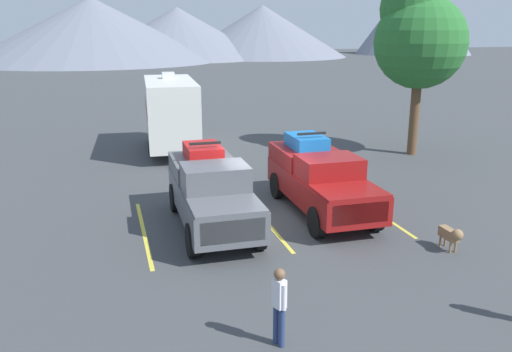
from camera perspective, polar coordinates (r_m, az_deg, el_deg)
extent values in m
plane|color=#3F4244|center=(16.95, 1.09, -4.93)|extent=(240.00, 240.00, 0.00)
cube|color=#595B60|center=(16.17, -4.72, -2.60)|extent=(2.09, 5.62, 0.89)
cube|color=#595B60|center=(14.14, -3.22, -3.24)|extent=(1.96, 1.59, 0.08)
cube|color=#595B60|center=(15.45, -4.44, -0.22)|extent=(1.92, 1.48, 0.79)
cube|color=slate|center=(14.89, -4.01, -0.68)|extent=(1.78, 0.24, 0.58)
cube|color=#595B60|center=(17.40, -5.72, 1.11)|extent=(2.01, 2.60, 0.50)
cube|color=silver|center=(13.61, -2.50, -5.99)|extent=(1.72, 0.08, 0.62)
cylinder|color=black|center=(14.78, 0.29, -6.19)|extent=(0.29, 0.94, 0.94)
cylinder|color=black|center=(14.43, -6.89, -6.89)|extent=(0.29, 0.94, 0.94)
cylinder|color=black|center=(18.26, -2.96, -1.85)|extent=(0.29, 0.94, 0.94)
cylinder|color=black|center=(17.97, -8.75, -2.31)|extent=(0.29, 0.94, 0.94)
cube|color=red|center=(17.28, -5.76, 2.64)|extent=(1.13, 1.66, 0.45)
cylinder|color=black|center=(16.82, -3.90, 2.30)|extent=(0.19, 0.44, 0.44)
cylinder|color=black|center=(16.67, -6.96, 2.09)|extent=(0.19, 0.44, 0.44)
cylinder|color=black|center=(17.91, -4.64, 3.12)|extent=(0.19, 0.44, 0.44)
cylinder|color=black|center=(17.76, -7.52, 2.93)|extent=(0.19, 0.44, 0.44)
cube|color=black|center=(16.75, -5.52, 3.54)|extent=(1.01, 0.09, 0.08)
cube|color=maroon|center=(17.59, 7.14, -1.17)|extent=(2.12, 5.70, 0.88)
cube|color=maroon|center=(15.68, 10.04, -1.60)|extent=(1.99, 1.61, 0.08)
cube|color=maroon|center=(16.93, 7.89, 0.91)|extent=(1.94, 1.50, 0.71)
cube|color=slate|center=(16.40, 8.70, 0.51)|extent=(1.81, 0.23, 0.52)
cube|color=maroon|center=(18.78, 5.44, 2.24)|extent=(2.04, 2.64, 0.55)
cube|color=silver|center=(15.16, 11.19, -4.00)|extent=(1.74, 0.08, 0.61)
cylinder|color=black|center=(16.47, 12.69, -4.25)|extent=(0.29, 0.93, 0.93)
cylinder|color=black|center=(15.71, 6.58, -4.96)|extent=(0.29, 0.93, 0.93)
cylinder|color=black|center=(19.77, 7.50, -0.58)|extent=(0.29, 0.93, 0.93)
cylinder|color=black|center=(19.14, 2.29, -1.01)|extent=(0.29, 0.93, 0.93)
cube|color=blue|center=(18.67, 5.48, 3.73)|extent=(1.15, 1.68, 0.45)
cylinder|color=black|center=(18.32, 7.47, 3.42)|extent=(0.19, 0.44, 0.44)
cylinder|color=black|center=(17.98, 4.75, 3.27)|extent=(0.19, 0.44, 0.44)
cylinder|color=black|center=(19.36, 6.16, 4.13)|extent=(0.19, 0.44, 0.44)
cylinder|color=black|center=(19.04, 3.57, 4.00)|extent=(0.19, 0.44, 0.44)
cube|color=black|center=(18.16, 6.04, 4.58)|extent=(1.03, 0.09, 0.08)
cube|color=gold|center=(16.45, -12.02, -5.95)|extent=(0.12, 5.50, 0.01)
cube|color=gold|center=(17.09, 0.94, -4.74)|extent=(0.12, 5.50, 0.01)
cube|color=gold|center=(18.52, 12.38, -3.47)|extent=(0.12, 5.50, 0.01)
cube|color=silver|center=(26.32, -9.19, 6.94)|extent=(2.73, 6.41, 2.98)
cube|color=brown|center=(26.26, -11.77, 7.13)|extent=(0.42, 6.00, 0.24)
cube|color=silver|center=(27.06, -9.47, 10.68)|extent=(0.65, 0.74, 0.30)
cube|color=#333333|center=(23.01, -8.43, 1.36)|extent=(0.20, 1.21, 0.12)
cylinder|color=black|center=(25.97, -6.58, 3.23)|extent=(0.27, 0.77, 0.76)
cylinder|color=black|center=(25.85, -11.29, 2.97)|extent=(0.27, 0.77, 0.76)
cylinder|color=black|center=(27.43, -6.91, 3.90)|extent=(0.27, 0.77, 0.76)
cylinder|color=black|center=(27.32, -11.37, 3.66)|extent=(0.27, 0.77, 0.76)
cylinder|color=navy|center=(10.73, 2.18, -15.69)|extent=(0.12, 0.12, 0.82)
cylinder|color=navy|center=(10.62, 2.80, -16.06)|extent=(0.12, 0.12, 0.82)
cube|color=silver|center=(10.32, 2.54, -12.55)|extent=(0.27, 0.29, 0.58)
sphere|color=brown|center=(10.13, 2.57, -10.55)|extent=(0.22, 0.22, 0.22)
cylinder|color=silver|center=(10.42, 2.04, -12.43)|extent=(0.10, 0.10, 0.52)
cylinder|color=silver|center=(10.25, 3.03, -12.96)|extent=(0.10, 0.10, 0.52)
cube|color=olive|center=(15.70, 20.10, -5.88)|extent=(0.25, 0.67, 0.29)
sphere|color=olive|center=(15.39, 20.93, -5.95)|extent=(0.31, 0.31, 0.31)
cylinder|color=olive|center=(15.96, 19.37, -5.23)|extent=(0.04, 0.16, 0.20)
cylinder|color=olive|center=(15.68, 20.73, -7.16)|extent=(0.06, 0.06, 0.32)
cylinder|color=olive|center=(15.59, 20.24, -7.25)|extent=(0.06, 0.06, 0.32)
cylinder|color=olive|center=(16.03, 19.76, -6.56)|extent=(0.06, 0.06, 0.32)
cylinder|color=olive|center=(15.94, 19.28, -6.64)|extent=(0.06, 0.06, 0.32)
cylinder|color=brown|center=(26.52, 16.77, 6.75)|extent=(0.45, 0.45, 4.23)
sphere|color=#286B2D|center=(26.24, 17.34, 13.62)|extent=(4.26, 4.26, 4.26)
sphere|color=#286B2D|center=(26.39, 16.57, 16.94)|extent=(2.99, 2.99, 2.99)
cone|color=slate|center=(99.67, -17.26, 14.88)|extent=(43.33, 43.33, 10.89)
cone|color=slate|center=(106.86, -8.50, 15.06)|extent=(35.22, 35.22, 9.54)
cone|color=slate|center=(110.79, 0.69, 15.40)|extent=(33.98, 33.98, 10.09)
cone|color=slate|center=(125.50, 16.79, 16.57)|extent=(24.89, 24.89, 17.78)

